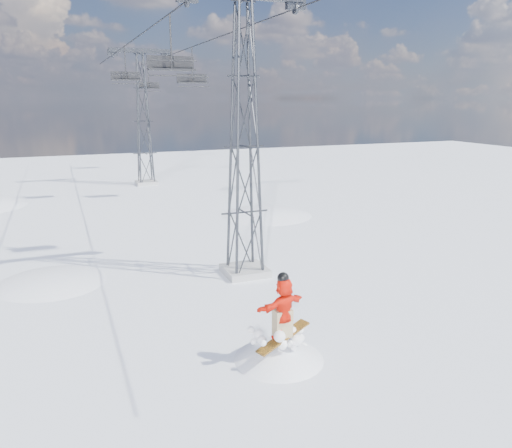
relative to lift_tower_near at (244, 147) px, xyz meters
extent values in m
plane|color=white|center=(-0.80, -8.00, -5.47)|extent=(120.00, 120.00, 0.00)
sphere|color=white|center=(-7.80, 2.00, -13.12)|extent=(16.00, 16.00, 16.00)
sphere|color=white|center=(5.20, 10.00, -14.97)|extent=(20.00, 20.00, 20.00)
cube|color=#999999|center=(0.00, 0.00, -5.32)|extent=(1.80, 1.80, 0.30)
cube|color=#2D3035|center=(2.20, 0.00, 5.58)|extent=(0.80, 0.25, 0.50)
cube|color=#999999|center=(0.00, 25.00, -5.32)|extent=(1.80, 1.80, 0.30)
cube|color=#2D3035|center=(0.00, 25.00, 5.78)|extent=(5.00, 0.35, 0.35)
cube|color=#2D3035|center=(-2.20, 25.00, 5.58)|extent=(0.80, 0.25, 0.50)
cube|color=#2D3035|center=(2.20, 25.00, 5.58)|extent=(0.80, 0.25, 0.50)
cylinder|color=black|center=(-2.20, 11.50, 5.38)|extent=(0.06, 51.00, 0.06)
cylinder|color=black|center=(2.20, 11.50, 5.38)|extent=(0.06, 51.00, 0.06)
sphere|color=white|center=(-1.63, -7.19, -7.22)|extent=(4.40, 4.40, 4.40)
cube|color=#AD6E17|center=(-1.63, -7.49, -4.63)|extent=(1.80, 0.89, 0.49)
imported|color=#FC200B|center=(-1.63, -7.49, -3.72)|extent=(1.71, 0.99, 1.76)
cube|color=tan|center=(-1.63, -7.49, -4.20)|extent=(0.58, 0.51, 0.81)
sphere|color=black|center=(-1.63, -7.49, -2.86)|extent=(0.33, 0.33, 0.33)
cylinder|color=black|center=(-2.20, 2.98, 4.25)|extent=(0.08, 0.08, 2.26)
cube|color=black|center=(-2.20, 2.98, 3.13)|extent=(2.05, 0.46, 0.08)
cube|color=black|center=(-2.20, 3.20, 3.43)|extent=(2.05, 0.06, 0.56)
cylinder|color=black|center=(-2.20, 2.72, 2.87)|extent=(2.05, 0.06, 0.06)
cylinder|color=black|center=(-2.20, 2.67, 3.48)|extent=(2.05, 0.05, 0.05)
cylinder|color=black|center=(2.20, 16.30, 4.19)|extent=(0.09, 0.09, 2.39)
cube|color=black|center=(2.20, 16.30, 2.99)|extent=(2.17, 0.49, 0.09)
cube|color=black|center=(2.20, 16.54, 3.32)|extent=(2.17, 0.07, 0.60)
cylinder|color=black|center=(2.20, 16.03, 2.72)|extent=(2.17, 0.07, 0.07)
cylinder|color=black|center=(2.20, 15.97, 3.37)|extent=(2.17, 0.05, 0.05)
cylinder|color=black|center=(-2.20, 17.64, 4.27)|extent=(0.08, 0.08, 2.22)
cube|color=black|center=(-2.20, 17.64, 3.17)|extent=(2.01, 0.45, 0.08)
cube|color=black|center=(-2.20, 17.87, 3.47)|extent=(2.01, 0.06, 0.55)
cylinder|color=black|center=(-2.20, 17.39, 2.91)|extent=(2.01, 0.06, 0.06)
cylinder|color=black|center=(-2.20, 17.34, 3.52)|extent=(2.01, 0.05, 0.05)
cylinder|color=black|center=(2.20, 34.00, 4.15)|extent=(0.09, 0.09, 2.46)
cube|color=black|center=(2.20, 34.00, 2.93)|extent=(2.23, 0.50, 0.09)
cube|color=black|center=(2.20, 34.25, 3.26)|extent=(2.23, 0.07, 0.61)
cylinder|color=black|center=(2.20, 33.72, 2.65)|extent=(2.23, 0.07, 0.07)
cylinder|color=black|center=(2.20, 33.67, 3.32)|extent=(2.23, 0.06, 0.06)
camera|label=1|loc=(-7.10, -19.19, 1.93)|focal=35.00mm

